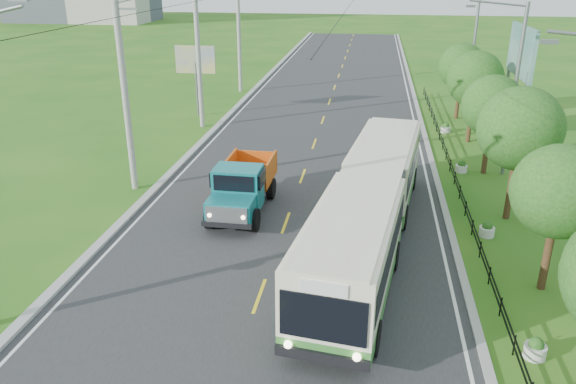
% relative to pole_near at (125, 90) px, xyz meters
% --- Properties ---
extents(ground, '(240.00, 240.00, 0.00)m').
position_rel_pole_near_xyz_m(ground, '(8.26, -9.00, -5.09)').
color(ground, '#225E16').
rests_on(ground, ground).
extents(road, '(14.00, 120.00, 0.02)m').
position_rel_pole_near_xyz_m(road, '(8.26, 11.00, -5.08)').
color(road, '#28282B').
rests_on(road, ground).
extents(curb_left, '(0.40, 120.00, 0.15)m').
position_rel_pole_near_xyz_m(curb_left, '(1.06, 11.00, -5.02)').
color(curb_left, '#9E9E99').
rests_on(curb_left, ground).
extents(curb_right, '(0.30, 120.00, 0.10)m').
position_rel_pole_near_xyz_m(curb_right, '(15.41, 11.00, -5.04)').
color(curb_right, '#9E9E99').
rests_on(curb_right, ground).
extents(edge_line_left, '(0.12, 120.00, 0.00)m').
position_rel_pole_near_xyz_m(edge_line_left, '(1.61, 11.00, -5.07)').
color(edge_line_left, silver).
rests_on(edge_line_left, road).
extents(edge_line_right, '(0.12, 120.00, 0.00)m').
position_rel_pole_near_xyz_m(edge_line_right, '(14.91, 11.00, -5.07)').
color(edge_line_right, silver).
rests_on(edge_line_right, road).
extents(centre_dash, '(0.12, 2.20, 0.00)m').
position_rel_pole_near_xyz_m(centre_dash, '(8.26, -9.00, -5.07)').
color(centre_dash, yellow).
rests_on(centre_dash, road).
extents(railing_right, '(0.04, 40.00, 0.60)m').
position_rel_pole_near_xyz_m(railing_right, '(16.26, 5.00, -4.79)').
color(railing_right, black).
rests_on(railing_right, ground).
extents(pole_near, '(3.51, 0.32, 10.00)m').
position_rel_pole_near_xyz_m(pole_near, '(0.00, 0.00, 0.00)').
color(pole_near, gray).
rests_on(pole_near, ground).
extents(pole_mid, '(3.51, 0.32, 10.00)m').
position_rel_pole_near_xyz_m(pole_mid, '(0.00, 12.00, 0.00)').
color(pole_mid, gray).
rests_on(pole_mid, ground).
extents(pole_far, '(3.51, 0.32, 10.00)m').
position_rel_pole_near_xyz_m(pole_far, '(0.00, 24.00, 0.00)').
color(pole_far, gray).
rests_on(pole_far, ground).
extents(tree_second, '(3.18, 3.26, 5.30)m').
position_rel_pole_near_xyz_m(tree_second, '(18.12, -6.86, -1.57)').
color(tree_second, '#382314').
rests_on(tree_second, ground).
extents(tree_third, '(3.60, 3.62, 6.00)m').
position_rel_pole_near_xyz_m(tree_third, '(18.12, -0.86, -1.11)').
color(tree_third, '#382314').
rests_on(tree_third, ground).
extents(tree_fourth, '(3.24, 3.31, 5.40)m').
position_rel_pole_near_xyz_m(tree_fourth, '(18.12, 5.14, -1.51)').
color(tree_fourth, '#382314').
rests_on(tree_fourth, ground).
extents(tree_fifth, '(3.48, 3.52, 5.80)m').
position_rel_pole_near_xyz_m(tree_fifth, '(18.12, 11.14, -1.24)').
color(tree_fifth, '#382314').
rests_on(tree_fifth, ground).
extents(tree_back, '(3.30, 3.36, 5.50)m').
position_rel_pole_near_xyz_m(tree_back, '(18.12, 17.14, -1.44)').
color(tree_back, '#382314').
rests_on(tree_back, ground).
extents(streetlight_mid, '(3.02, 0.20, 9.07)m').
position_rel_pole_near_xyz_m(streetlight_mid, '(18.90, 5.00, -0.19)').
color(streetlight_mid, slate).
rests_on(streetlight_mid, ground).
extents(streetlight_far, '(3.02, 0.20, 9.07)m').
position_rel_pole_near_xyz_m(streetlight_far, '(18.90, 19.00, -0.19)').
color(streetlight_far, slate).
rests_on(streetlight_far, ground).
extents(planter_front, '(0.64, 0.64, 0.67)m').
position_rel_pole_near_xyz_m(planter_front, '(16.86, -11.00, -4.81)').
color(planter_front, silver).
rests_on(planter_front, ground).
extents(planter_near, '(0.64, 0.64, 0.67)m').
position_rel_pole_near_xyz_m(planter_near, '(16.86, -3.00, -4.81)').
color(planter_near, silver).
rests_on(planter_near, ground).
extents(planter_mid, '(0.64, 0.64, 0.67)m').
position_rel_pole_near_xyz_m(planter_mid, '(16.86, 5.00, -4.81)').
color(planter_mid, silver).
rests_on(planter_mid, ground).
extents(planter_far, '(0.64, 0.64, 0.67)m').
position_rel_pole_near_xyz_m(planter_far, '(16.86, 13.00, -4.81)').
color(planter_far, silver).
rests_on(planter_far, ground).
extents(billboard_left, '(3.00, 0.20, 5.20)m').
position_rel_pole_near_xyz_m(billboard_left, '(-1.24, 15.00, -1.23)').
color(billboard_left, slate).
rests_on(billboard_left, ground).
extents(billboard_right, '(0.24, 6.00, 7.30)m').
position_rel_pole_near_xyz_m(billboard_right, '(20.56, 11.00, 0.25)').
color(billboard_right, slate).
rests_on(billboard_right, ground).
extents(bus, '(4.84, 16.70, 3.19)m').
position_rel_pole_near_xyz_m(bus, '(11.89, -4.70, -3.18)').
color(bus, '#397F32').
rests_on(bus, ground).
extents(dump_truck, '(2.36, 5.82, 2.43)m').
position_rel_pole_near_xyz_m(dump_truck, '(6.10, -1.98, -3.72)').
color(dump_truck, '#136F76').
rests_on(dump_truck, ground).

